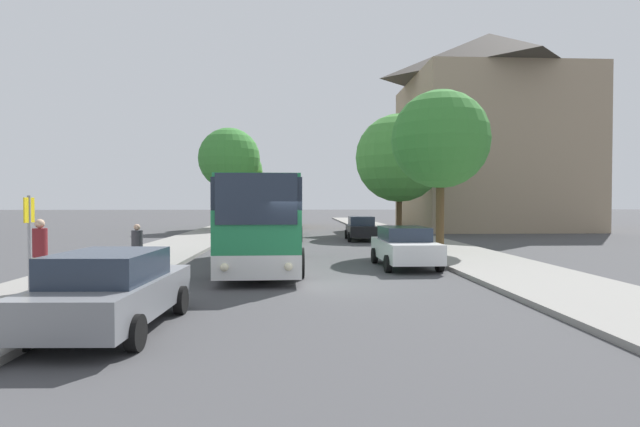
% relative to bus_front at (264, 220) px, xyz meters
% --- Properties ---
extents(ground_plane, '(300.00, 300.00, 0.00)m').
position_rel_bus_front_xyz_m(ground_plane, '(1.78, -4.39, -1.77)').
color(ground_plane, '#424244').
rests_on(ground_plane, ground).
extents(sidewalk_left, '(4.00, 120.00, 0.15)m').
position_rel_bus_front_xyz_m(sidewalk_left, '(-5.22, -4.39, -1.70)').
color(sidewalk_left, gray).
rests_on(sidewalk_left, ground_plane).
extents(sidewalk_right, '(4.00, 120.00, 0.15)m').
position_rel_bus_front_xyz_m(sidewalk_right, '(8.78, -4.39, -1.70)').
color(sidewalk_right, gray).
rests_on(sidewalk_right, ground_plane).
extents(building_right_background, '(14.41, 14.20, 18.02)m').
position_rel_bus_front_xyz_m(building_right_background, '(19.07, 26.00, 7.24)').
color(building_right_background, gray).
rests_on(building_right_background, ground_plane).
extents(bus_front, '(3.04, 10.87, 3.32)m').
position_rel_bus_front_xyz_m(bus_front, '(0.00, 0.00, 0.00)').
color(bus_front, silver).
rests_on(bus_front, ground_plane).
extents(bus_middle, '(2.95, 11.76, 3.51)m').
position_rel_bus_front_xyz_m(bus_middle, '(0.26, 15.21, 0.10)').
color(bus_middle, '#238942').
rests_on(bus_middle, ground_plane).
extents(bus_rear, '(2.91, 11.54, 3.41)m').
position_rel_bus_front_xyz_m(bus_rear, '(0.11, 30.89, 0.05)').
color(bus_rear, '#2D2D2D').
rests_on(bus_rear, ground_plane).
extents(parked_car_left_curb, '(2.22, 4.55, 1.54)m').
position_rel_bus_front_xyz_m(parked_car_left_curb, '(-2.32, -9.63, -0.98)').
color(parked_car_left_curb, slate).
rests_on(parked_car_left_curb, ground_plane).
extents(parked_car_right_near, '(2.10, 4.39, 1.54)m').
position_rel_bus_front_xyz_m(parked_car_right_near, '(5.38, -0.60, -0.98)').
color(parked_car_right_near, silver).
rests_on(parked_car_right_near, ground_plane).
extents(parked_car_right_far, '(2.05, 4.32, 1.55)m').
position_rel_bus_front_xyz_m(parked_car_right_far, '(5.50, 12.77, -0.98)').
color(parked_car_right_far, black).
rests_on(parked_car_right_far, ground_plane).
extents(bus_stop_sign, '(0.08, 0.45, 2.49)m').
position_rel_bus_front_xyz_m(bus_stop_sign, '(-5.13, -7.16, -0.08)').
color(bus_stop_sign, gray).
rests_on(bus_stop_sign, sidewalk_left).
extents(pedestrian_waiting_near, '(0.36, 0.36, 1.61)m').
position_rel_bus_front_xyz_m(pedestrian_waiting_near, '(-3.99, -2.69, -0.82)').
color(pedestrian_waiting_near, '#23232D').
rests_on(pedestrian_waiting_near, sidewalk_left).
extents(pedestrian_waiting_far, '(0.36, 0.36, 1.89)m').
position_rel_bus_front_xyz_m(pedestrian_waiting_far, '(-5.46, -6.01, -0.66)').
color(pedestrian_waiting_far, '#23232D').
rests_on(pedestrian_waiting_far, sidewalk_left).
extents(tree_left_near, '(4.52, 4.52, 7.50)m').
position_rel_bus_front_xyz_m(tree_left_near, '(-4.12, 27.86, 3.60)').
color(tree_left_near, brown).
rests_on(tree_left_near, sidewalk_left).
extents(tree_left_far, '(5.24, 5.24, 8.68)m').
position_rel_bus_front_xyz_m(tree_left_far, '(-4.42, 23.66, 4.42)').
color(tree_left_far, brown).
rests_on(tree_left_far, sidewalk_left).
extents(tree_right_near, '(4.73, 4.73, 7.74)m').
position_rel_bus_front_xyz_m(tree_right_near, '(8.23, 4.45, 3.73)').
color(tree_right_near, '#513D23').
rests_on(tree_right_near, sidewalk_right).
extents(tree_right_mid, '(6.48, 6.48, 8.82)m').
position_rel_bus_front_xyz_m(tree_right_mid, '(8.89, 17.07, 3.95)').
color(tree_right_mid, '#47331E').
rests_on(tree_right_mid, sidewalk_right).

